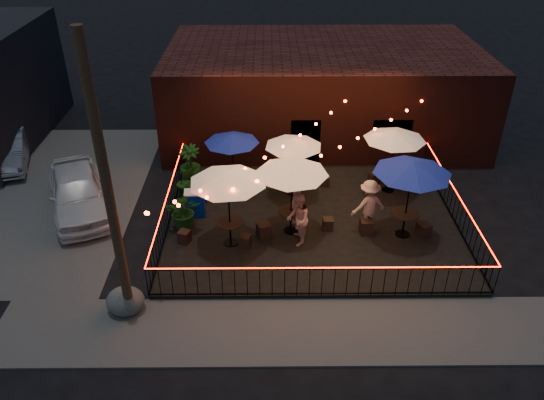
{
  "coord_description": "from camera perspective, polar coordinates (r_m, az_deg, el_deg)",
  "views": [
    {
      "loc": [
        -1.53,
        -13.6,
        10.63
      ],
      "look_at": [
        -1.4,
        1.88,
        1.02
      ],
      "focal_mm": 35.0,
      "sensor_mm": 36.0,
      "label": 1
    }
  ],
  "objects": [
    {
      "name": "cafe_table_2",
      "position": [
        16.93,
        2.16,
        3.32
      ],
      "size": [
        2.74,
        2.74,
        2.63
      ],
      "rotation": [
        0.0,
        0.0,
        -0.16
      ],
      "color": "black",
      "rests_on": "patio"
    },
    {
      "name": "boulder",
      "position": [
        15.67,
        -15.49,
        -10.43
      ],
      "size": [
        1.05,
        0.92,
        0.77
      ],
      "primitive_type": "ellipsoid",
      "rotation": [
        0.0,
        0.0,
        0.09
      ],
      "color": "#42423E",
      "rests_on": "ground"
    },
    {
      "name": "patron_c",
      "position": [
        18.11,
        10.37,
        -0.58
      ],
      "size": [
        1.35,
        1.01,
        1.86
      ],
      "primitive_type": "imported",
      "rotation": [
        0.0,
        0.0,
        3.44
      ],
      "color": "#D8B489",
      "rests_on": "patio"
    },
    {
      "name": "cooler",
      "position": [
        18.99,
        -8.26,
        -0.31
      ],
      "size": [
        0.76,
        0.57,
        0.95
      ],
      "rotation": [
        0.0,
        0.0,
        0.09
      ],
      "color": "#062EB3",
      "rests_on": "patio"
    },
    {
      "name": "bistro_chair_11",
      "position": [
        21.08,
        15.42,
        1.54
      ],
      "size": [
        0.53,
        0.53,
        0.5
      ],
      "primitive_type": "cube",
      "rotation": [
        0.0,
        0.0,
        3.47
      ],
      "color": "black",
      "rests_on": "patio"
    },
    {
      "name": "car_silver",
      "position": [
        25.12,
        -26.56,
        5.06
      ],
      "size": [
        2.66,
        4.53,
        1.41
      ],
      "primitive_type": "imported",
      "rotation": [
        0.0,
        0.0,
        0.29
      ],
      "color": "#ABACB3",
      "rests_on": "ground"
    },
    {
      "name": "bistro_chair_4",
      "position": [
        17.8,
        -0.9,
        -3.25
      ],
      "size": [
        0.54,
        0.54,
        0.5
      ],
      "primitive_type": "cube",
      "rotation": [
        0.0,
        0.0,
        0.35
      ],
      "color": "black",
      "rests_on": "patio"
    },
    {
      "name": "cafe_table_0",
      "position": [
        16.34,
        -4.8,
        2.36
      ],
      "size": [
        3.04,
        3.04,
        2.7
      ],
      "rotation": [
        0.0,
        0.0,
        -0.28
      ],
      "color": "black",
      "rests_on": "patio"
    },
    {
      "name": "bistro_chair_10",
      "position": [
        21.28,
        10.85,
        2.33
      ],
      "size": [
        0.44,
        0.44,
        0.4
      ],
      "primitive_type": "cube",
      "rotation": [
        0.0,
        0.0,
        0.38
      ],
      "color": "black",
      "rests_on": "patio"
    },
    {
      "name": "bistro_chair_7",
      "position": [
        20.82,
        5.76,
        2.06
      ],
      "size": [
        0.37,
        0.37,
        0.4
      ],
      "primitive_type": "cube",
      "rotation": [
        0.0,
        0.0,
        3.02
      ],
      "color": "black",
      "rests_on": "patio"
    },
    {
      "name": "cafe_table_1",
      "position": [
        19.74,
        -4.36,
        6.53
      ],
      "size": [
        2.11,
        2.11,
        2.27
      ],
      "rotation": [
        0.0,
        0.0,
        -0.03
      ],
      "color": "black",
      "rests_on": "patio"
    },
    {
      "name": "potted_shrub_b",
      "position": [
        20.01,
        -9.25,
        1.96
      ],
      "size": [
        0.81,
        0.7,
        1.3
      ],
      "primitive_type": "imported",
      "rotation": [
        0.0,
        0.0,
        0.19
      ],
      "color": "#143F0C",
      "rests_on": "patio"
    },
    {
      "name": "bistro_chair_1",
      "position": [
        17.4,
        -2.88,
        -4.41
      ],
      "size": [
        0.43,
        0.43,
        0.41
      ],
      "primitive_type": "cube",
      "rotation": [
        0.0,
        0.0,
        2.85
      ],
      "color": "black",
      "rests_on": "patio"
    },
    {
      "name": "cafe_table_4",
      "position": [
        17.26,
        14.89,
        3.26
      ],
      "size": [
        2.6,
        2.6,
        2.77
      ],
      "rotation": [
        0.0,
        0.0,
        -0.03
      ],
      "color": "black",
      "rests_on": "patio"
    },
    {
      "name": "bistro_chair_0",
      "position": [
        17.8,
        -9.41,
        -3.9
      ],
      "size": [
        0.45,
        0.45,
        0.42
      ],
      "primitive_type": "cube",
      "rotation": [
        0.0,
        0.0,
        -0.34
      ],
      "color": "black",
      "rests_on": "patio"
    },
    {
      "name": "bistro_chair_9",
      "position": [
        18.56,
        15.97,
        -3.08
      ],
      "size": [
        0.52,
        0.52,
        0.47
      ],
      "primitive_type": "cube",
      "rotation": [
        0.0,
        0.0,
        3.56
      ],
      "color": "black",
      "rests_on": "patio"
    },
    {
      "name": "potted_shrub_c",
      "position": [
        21.06,
        -8.83,
        3.91
      ],
      "size": [
        1.04,
        1.04,
        1.5
      ],
      "primitive_type": "imported",
      "rotation": [
        0.0,
        0.0,
        -0.27
      ],
      "color": "#123B0B",
      "rests_on": "patio"
    },
    {
      "name": "patron_a",
      "position": [
        17.91,
        2.66,
        -0.22
      ],
      "size": [
        0.7,
        0.84,
        1.97
      ],
      "primitive_type": "imported",
      "rotation": [
        0.0,
        0.0,
        1.94
      ],
      "color": "tan",
      "rests_on": "patio"
    },
    {
      "name": "ground",
      "position": [
        17.33,
        4.71,
        -6.13
      ],
      "size": [
        110.0,
        110.0,
        0.0
      ],
      "primitive_type": "plane",
      "color": "black",
      "rests_on": "ground"
    },
    {
      "name": "cafe_table_3",
      "position": [
        19.28,
        2.33,
        6.15
      ],
      "size": [
        2.6,
        2.6,
        2.33
      ],
      "rotation": [
        0.0,
        0.0,
        0.27
      ],
      "color": "black",
      "rests_on": "patio"
    },
    {
      "name": "festoon_lights",
      "position": [
        17.32,
        1.3,
        3.91
      ],
      "size": [
        10.02,
        8.72,
        1.32
      ],
      "color": "red",
      "rests_on": "ground"
    },
    {
      "name": "bistro_chair_6",
      "position": [
        20.29,
        1.97,
        1.55
      ],
      "size": [
        0.45,
        0.45,
        0.51
      ],
      "primitive_type": "cube",
      "rotation": [
        0.0,
        0.0,
        0.03
      ],
      "color": "black",
      "rests_on": "patio"
    },
    {
      "name": "fence_left",
      "position": [
        18.83,
        -11.03,
        -0.78
      ],
      "size": [
        0.04,
        8.0,
        1.04
      ],
      "rotation": [
        0.0,
        0.0,
        1.57
      ],
      "color": "black",
      "rests_on": "patio"
    },
    {
      "name": "patron_b",
      "position": [
        17.14,
        2.79,
        -2.08
      ],
      "size": [
        0.71,
        0.91,
        1.85
      ],
      "primitive_type": "imported",
      "rotation": [
        0.0,
        0.0,
        -1.56
      ],
      "color": "#CCAE87",
      "rests_on": "patio"
    },
    {
      "name": "cafe_table_5",
      "position": [
        19.92,
        13.1,
        6.73
      ],
      "size": [
        2.86,
        2.86,
        2.52
      ],
      "rotation": [
        0.0,
        0.0,
        -0.3
      ],
      "color": "black",
      "rests_on": "patio"
    },
    {
      "name": "bistro_chair_3",
      "position": [
        20.01,
        -3.78,
        0.92
      ],
      "size": [
        0.47,
        0.47,
        0.44
      ],
      "primitive_type": "cube",
      "rotation": [
        0.0,
        0.0,
        2.83
      ],
      "color": "black",
      "rests_on": "patio"
    },
    {
      "name": "bistro_chair_8",
      "position": [
        18.24,
        10.12,
        -2.82
      ],
      "size": [
        0.44,
        0.44,
        0.51
      ],
      "primitive_type": "cube",
      "rotation": [
        0.0,
        0.0,
        0.01
      ],
      "color": "black",
      "rests_on": "patio"
    },
    {
      "name": "fence_front",
      "position": [
        15.37,
        5.41,
        -8.77
      ],
      "size": [
        10.0,
        0.04,
        1.04
      ],
      "color": "black",
      "rests_on": "patio"
    },
    {
      "name": "potted_shrub_a",
      "position": [
        18.28,
        -9.41,
        -1.16
      ],
      "size": [
        1.2,
        1.05,
        1.31
      ],
      "primitive_type": "imported",
      "rotation": [
        0.0,
        0.0,
        -0.02
      ],
      "color": "#113D0F",
      "rests_on": "patio"
    },
    {
      "name": "patio",
      "position": [
        18.9,
        4.25,
        -2.22
      ],
      "size": [
        10.0,
        8.0,
        0.15
      ],
      "primitive_type": "cube",
      "color": "black",
      "rests_on": "ground"
    },
    {
      "name": "brick_building",
      "position": [
        25.25,
        5.41,
        11.7
      ],
      "size": [
        14.0,
        8.0,
        4.0
      ],
      "color": "black",
      "rests_on": "ground"
    },
    {
      "name": "sidewalk",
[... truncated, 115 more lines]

